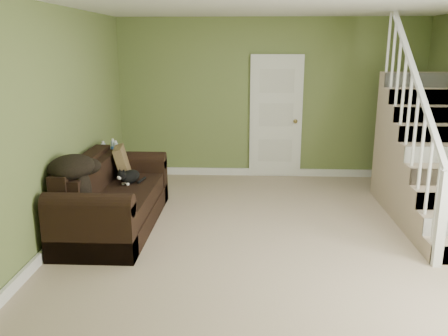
# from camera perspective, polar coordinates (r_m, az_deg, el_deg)

# --- Properties ---
(floor) EXTENTS (5.00, 5.50, 0.01)m
(floor) POSITION_cam_1_polar(r_m,az_deg,el_deg) (5.57, 6.54, -8.42)
(floor) COLOR tan
(floor) RESTS_ON ground
(ceiling) EXTENTS (5.00, 5.50, 0.01)m
(ceiling) POSITION_cam_1_polar(r_m,az_deg,el_deg) (5.14, 7.43, 19.29)
(ceiling) COLOR white
(ceiling) RESTS_ON wall_back
(wall_back) EXTENTS (5.00, 0.04, 2.60)m
(wall_back) POSITION_cam_1_polar(r_m,az_deg,el_deg) (7.92, 5.57, 8.26)
(wall_back) COLOR olive
(wall_back) RESTS_ON floor
(wall_front) EXTENTS (5.00, 0.04, 2.60)m
(wall_front) POSITION_cam_1_polar(r_m,az_deg,el_deg) (2.55, 11.25, -5.72)
(wall_front) COLOR olive
(wall_front) RESTS_ON floor
(wall_left) EXTENTS (0.04, 5.50, 2.60)m
(wall_left) POSITION_cam_1_polar(r_m,az_deg,el_deg) (5.60, -19.56, 4.84)
(wall_left) COLOR olive
(wall_left) RESTS_ON floor
(baseboard_back) EXTENTS (5.00, 0.04, 0.12)m
(baseboard_back) POSITION_cam_1_polar(r_m,az_deg,el_deg) (8.12, 5.37, -0.49)
(baseboard_back) COLOR white
(baseboard_back) RESTS_ON floor
(baseboard_left) EXTENTS (0.04, 5.50, 0.12)m
(baseboard_left) POSITION_cam_1_polar(r_m,az_deg,el_deg) (5.91, -18.26, -7.06)
(baseboard_left) COLOR white
(baseboard_left) RESTS_ON floor
(door) EXTENTS (0.86, 0.12, 2.02)m
(door) POSITION_cam_1_polar(r_m,az_deg,el_deg) (7.92, 6.26, 6.09)
(door) COLOR white
(door) RESTS_ON floor
(staircase) EXTENTS (1.00, 2.51, 2.82)m
(staircase) POSITION_cam_1_polar(r_m,az_deg,el_deg) (6.70, 23.44, 0.21)
(staircase) COLOR tan
(staircase) RESTS_ON floor
(sofa) EXTENTS (0.93, 2.15, 0.85)m
(sofa) POSITION_cam_1_polar(r_m,az_deg,el_deg) (5.94, -13.38, -3.89)
(sofa) COLOR black
(sofa) RESTS_ON floor
(side_table) EXTENTS (0.67, 0.67, 0.88)m
(side_table) POSITION_cam_1_polar(r_m,az_deg,el_deg) (6.92, -13.24, -1.18)
(side_table) COLOR black
(side_table) RESTS_ON floor
(cat) EXTENTS (0.30, 0.49, 0.23)m
(cat) POSITION_cam_1_polar(r_m,az_deg,el_deg) (6.11, -11.28, -1.06)
(cat) COLOR black
(cat) RESTS_ON sofa
(banana) EXTENTS (0.08, 0.19, 0.05)m
(banana) POSITION_cam_1_polar(r_m,az_deg,el_deg) (5.48, -12.46, -3.64)
(banana) COLOR yellow
(banana) RESTS_ON sofa
(throw_pillow) EXTENTS (0.29, 0.48, 0.46)m
(throw_pillow) POSITION_cam_1_polar(r_m,az_deg,el_deg) (6.43, -12.08, 0.58)
(throw_pillow) COLOR #45311B
(throw_pillow) RESTS_ON sofa
(throw_blanket) EXTENTS (0.65, 0.75, 0.26)m
(throw_blanket) POSITION_cam_1_polar(r_m,az_deg,el_deg) (5.42, -17.88, 0.12)
(throw_blanket) COLOR black
(throw_blanket) RESTS_ON sofa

